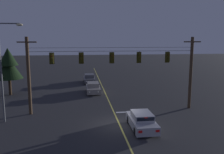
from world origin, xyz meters
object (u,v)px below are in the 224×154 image
Objects in this scene: car_oncoming_lead at (93,88)px; street_lamp_corner at (4,64)px; traffic_light_right_inner at (139,58)px; car_oncoming_trailing at (89,79)px; traffic_light_centre at (112,58)px; car_waiting_near_lane at (142,121)px; traffic_light_leftmost at (52,58)px; traffic_light_rightmost at (168,57)px; traffic_light_left_inner at (81,58)px; tree_verge_near at (8,65)px.

street_lamp_corner reaches higher than car_oncoming_lead.
traffic_light_right_inner reaches higher than car_oncoming_trailing.
traffic_light_centre reaches higher than car_waiting_near_lane.
traffic_light_centre is at bearing 180.00° from traffic_light_right_inner.
traffic_light_leftmost is 4.25m from street_lamp_corner.
car_waiting_near_lane is at bearing -127.91° from traffic_light_rightmost.
traffic_light_right_inner is at bearing 0.00° from traffic_light_leftmost.
car_oncoming_lead and car_oncoming_trailing have the same top height.
traffic_light_right_inner and traffic_light_rightmost have the same top height.
car_oncoming_lead is (-3.27, 13.73, -0.00)m from car_waiting_near_lane.
traffic_light_rightmost is at bearing 0.00° from traffic_light_left_inner.
tree_verge_near is (-2.76, 10.65, -1.21)m from street_lamp_corner.
tree_verge_near is at bearing 179.66° from car_oncoming_lead.
traffic_light_left_inner is 9.99m from car_oncoming_lead.
traffic_light_left_inner is 0.28× the size of car_oncoming_trailing.
car_oncoming_trailing is 13.55m from tree_verge_near.
traffic_light_right_inner is at bearing -63.80° from car_oncoming_lead.
traffic_light_leftmost and traffic_light_left_inner have the same top height.
traffic_light_centre is 0.28× the size of car_oncoming_trailing.
car_waiting_near_lane is at bearing -33.78° from traffic_light_leftmost.
traffic_light_leftmost is at bearing -104.05° from car_oncoming_trailing.
traffic_light_right_inner reaches higher than car_waiting_near_lane.
car_waiting_near_lane is at bearing -15.42° from street_lamp_corner.
traffic_light_left_inner is 5.78m from traffic_light_right_inner.
tree_verge_near is at bearing 135.70° from car_waiting_near_lane.
traffic_light_right_inner is 0.28× the size of car_waiting_near_lane.
traffic_light_centre is 0.14× the size of street_lamp_corner.
traffic_light_left_inner is at bearing 16.57° from street_lamp_corner.
traffic_light_left_inner reaches higher than car_oncoming_lead.
traffic_light_right_inner is 0.14× the size of street_lamp_corner.
traffic_light_centre is 5.75m from traffic_light_rightmost.
traffic_light_right_inner is 17.50m from tree_verge_near.
traffic_light_left_inner is at bearing -94.51° from car_oncoming_trailing.
traffic_light_right_inner is 0.20× the size of tree_verge_near.
car_oncoming_trailing is 0.72× the size of tree_verge_near.
car_oncoming_lead is at bearing 99.75° from traffic_light_centre.
traffic_light_centre is at bearing -35.16° from tree_verge_near.
tree_verge_near is (-9.33, 8.70, -1.48)m from traffic_light_left_inner.
car_oncoming_trailing is at bearing 91.75° from car_oncoming_lead.
traffic_light_left_inner is 8.48m from car_waiting_near_lane.
tree_verge_near reaches higher than traffic_light_centre.
traffic_light_rightmost is 8.04m from car_waiting_near_lane.
traffic_light_leftmost is 1.00× the size of traffic_light_right_inner.
street_lamp_corner is at bearing -113.17° from car_oncoming_trailing.
traffic_light_left_inner is 0.28× the size of car_oncoming_lead.
traffic_light_centre is 15.18m from tree_verge_near.
traffic_light_left_inner is (2.81, 0.00, 0.00)m from traffic_light_leftmost.
traffic_light_centre and traffic_light_right_inner have the same top height.
traffic_light_rightmost is 15.47m from street_lamp_corner.
car_oncoming_trailing is (-3.51, 21.52, -0.00)m from car_waiting_near_lane.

